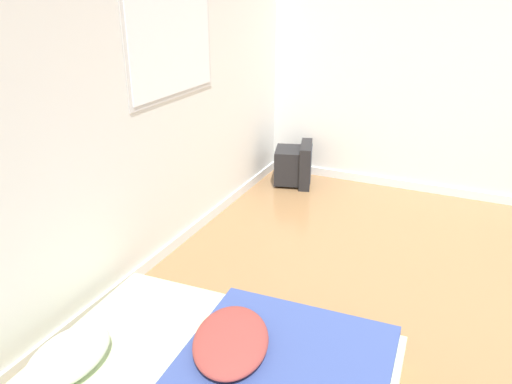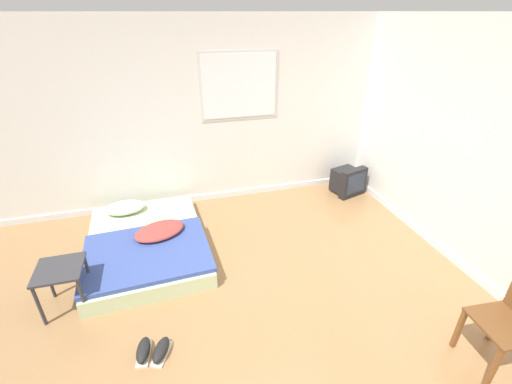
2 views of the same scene
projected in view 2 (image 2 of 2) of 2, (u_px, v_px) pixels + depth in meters
ground_plane at (262, 344)px, 3.02m from camera, size 20.00×20.00×0.00m
wall_back at (207, 117)px, 4.79m from camera, size 7.36×0.08×2.60m
mattress_bed at (147, 242)px, 4.14m from camera, size 1.43×1.90×0.33m
crt_tv at (348, 181)px, 5.43m from camera, size 0.52×0.49×0.46m
side_stool at (61, 275)px, 3.23m from camera, size 0.42×0.42×0.48m
sneaker_pair at (152, 351)px, 2.90m from camera, size 0.32×0.32×0.10m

